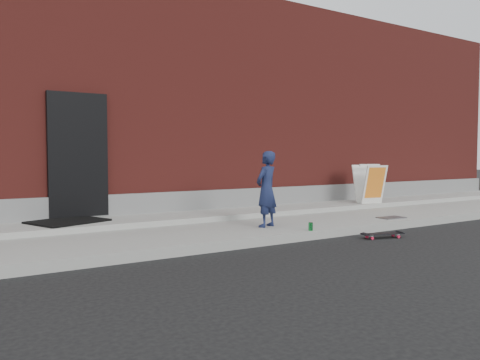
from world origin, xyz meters
TOP-DOWN VIEW (x-y plane):
  - ground at (0.00, 0.00)m, footprint 80.00×80.00m
  - sidewalk at (0.00, 1.50)m, footprint 20.00×3.00m
  - apron at (0.00, 2.40)m, footprint 20.00×1.20m
  - building at (-0.00, 6.99)m, footprint 20.00×8.10m
  - child at (0.06, 0.78)m, footprint 0.56×0.47m
  - skateboard at (1.57, -0.47)m, footprint 0.75×0.38m
  - pizza_sign at (3.91, 1.98)m, footprint 0.68×0.76m
  - soda_can at (0.44, 0.06)m, footprint 0.08×0.08m
  - doormat at (-2.90, 2.48)m, footprint 1.39×1.27m
  - utility_plate at (2.83, 0.41)m, footprint 0.54×0.36m

SIDE VIEW (x-z plane):
  - ground at x=0.00m, z-range 0.00..0.00m
  - skateboard at x=1.57m, z-range 0.03..0.11m
  - sidewalk at x=0.00m, z-range 0.00..0.15m
  - utility_plate at x=2.83m, z-range 0.15..0.17m
  - apron at x=0.00m, z-range 0.15..0.25m
  - soda_can at x=0.44m, z-range 0.15..0.28m
  - doormat at x=-2.90m, z-range 0.25..0.28m
  - pizza_sign at x=3.91m, z-range 0.25..1.19m
  - child at x=0.06m, z-range 0.15..1.47m
  - building at x=0.00m, z-range 0.00..5.00m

